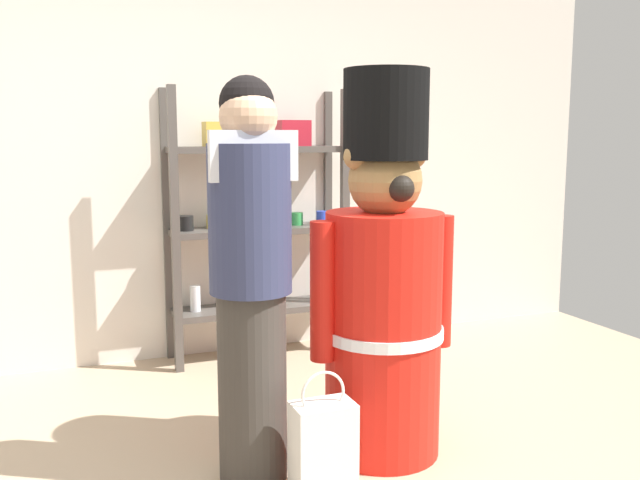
{
  "coord_description": "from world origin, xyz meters",
  "views": [
    {
      "loc": [
        -0.71,
        -2.32,
        1.44
      ],
      "look_at": [
        0.37,
        0.39,
        1.0
      ],
      "focal_mm": 39.12,
      "sensor_mm": 36.0,
      "label": 1
    }
  ],
  "objects_px": {
    "teddy_bear_guard": "(384,292)",
    "shopping_bag": "(323,449)",
    "merchandise_shelf": "(257,220)",
    "person_shopper": "(251,273)"
  },
  "relations": [
    {
      "from": "teddy_bear_guard",
      "to": "shopping_bag",
      "type": "bearing_deg",
      "value": -145.02
    },
    {
      "from": "merchandise_shelf",
      "to": "person_shopper",
      "type": "bearing_deg",
      "value": -107.67
    },
    {
      "from": "merchandise_shelf",
      "to": "shopping_bag",
      "type": "relative_size",
      "value": 3.3
    },
    {
      "from": "teddy_bear_guard",
      "to": "person_shopper",
      "type": "distance_m",
      "value": 0.63
    },
    {
      "from": "merchandise_shelf",
      "to": "person_shopper",
      "type": "distance_m",
      "value": 1.68
    },
    {
      "from": "shopping_bag",
      "to": "merchandise_shelf",
      "type": "bearing_deg",
      "value": 80.89
    },
    {
      "from": "person_shopper",
      "to": "merchandise_shelf",
      "type": "bearing_deg",
      "value": 72.33
    },
    {
      "from": "teddy_bear_guard",
      "to": "person_shopper",
      "type": "relative_size",
      "value": 1.03
    },
    {
      "from": "person_shopper",
      "to": "shopping_bag",
      "type": "xyz_separation_m",
      "value": [
        0.21,
        -0.27,
        -0.68
      ]
    },
    {
      "from": "merchandise_shelf",
      "to": "teddy_bear_guard",
      "type": "relative_size",
      "value": 1.01
    }
  ]
}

